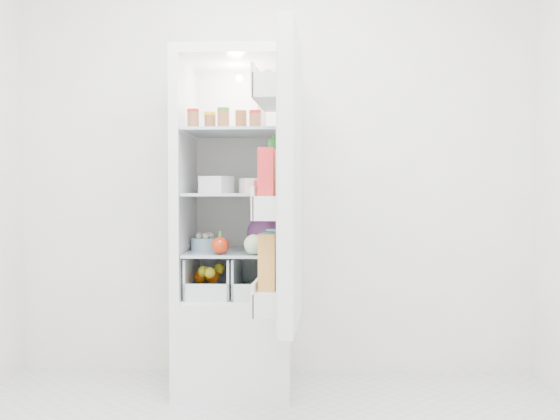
{
  "coord_description": "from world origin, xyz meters",
  "views": [
    {
      "loc": [
        0.18,
        -2.15,
        1.08
      ],
      "look_at": [
        0.05,
        0.95,
        0.97
      ],
      "focal_mm": 40.0,
      "sensor_mm": 36.0,
      "label": 1
    }
  ],
  "objects_px": {
    "red_cabbage": "(264,233)",
    "mushroom_bowl": "(205,244)",
    "fridge_door": "(285,186)",
    "refrigerator": "(236,264)"
  },
  "relations": [
    {
      "from": "red_cabbage",
      "to": "mushroom_bowl",
      "type": "bearing_deg",
      "value": -176.04
    },
    {
      "from": "refrigerator",
      "to": "fridge_door",
      "type": "bearing_deg",
      "value": -65.87
    },
    {
      "from": "mushroom_bowl",
      "to": "fridge_door",
      "type": "bearing_deg",
      "value": -51.87
    },
    {
      "from": "red_cabbage",
      "to": "refrigerator",
      "type": "bearing_deg",
      "value": 165.06
    },
    {
      "from": "refrigerator",
      "to": "fridge_door",
      "type": "height_order",
      "value": "refrigerator"
    },
    {
      "from": "mushroom_bowl",
      "to": "refrigerator",
      "type": "bearing_deg",
      "value": 21.06
    },
    {
      "from": "refrigerator",
      "to": "fridge_door",
      "type": "xyz_separation_m",
      "value": [
        0.29,
        -0.64,
        0.43
      ]
    },
    {
      "from": "red_cabbage",
      "to": "fridge_door",
      "type": "height_order",
      "value": "fridge_door"
    },
    {
      "from": "red_cabbage",
      "to": "fridge_door",
      "type": "bearing_deg",
      "value": -77.64
    },
    {
      "from": "mushroom_bowl",
      "to": "fridge_door",
      "type": "height_order",
      "value": "fridge_door"
    }
  ]
}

